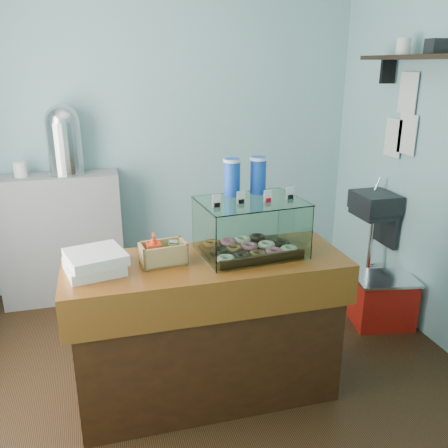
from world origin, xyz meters
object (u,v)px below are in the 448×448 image
object	(u,v)px
coffee_urn	(64,138)
counter	(208,328)
display_case	(249,223)
red_cooler	(383,301)

from	to	relation	value
coffee_urn	counter	bearing A→B (deg)	-63.38
counter	display_case	xyz separation A→B (m)	(0.27, 0.07, 0.61)
display_case	coffee_urn	size ratio (longest dim) A/B	1.11
coffee_urn	red_cooler	world-z (taller)	coffee_urn
red_cooler	coffee_urn	bearing A→B (deg)	164.59
counter	red_cooler	distance (m)	1.60
display_case	red_cooler	xyz separation A→B (m)	(1.24, 0.38, -0.87)
counter	red_cooler	size ratio (longest dim) A/B	3.11
counter	display_case	bearing A→B (deg)	15.24
display_case	coffee_urn	xyz separation A→B (m)	(-1.07, 1.51, 0.32)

